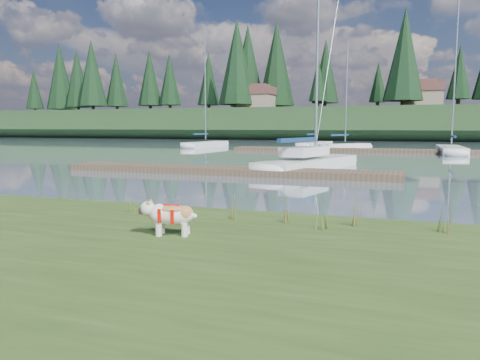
% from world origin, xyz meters
% --- Properties ---
extents(ground, '(200.00, 200.00, 0.00)m').
position_xyz_m(ground, '(0.00, 30.00, 0.00)').
color(ground, slate).
rests_on(ground, ground).
extents(bank, '(60.00, 9.00, 0.35)m').
position_xyz_m(bank, '(0.00, -6.00, 0.17)').
color(bank, '#344C1C').
rests_on(bank, ground).
extents(ridge, '(200.00, 20.00, 5.00)m').
position_xyz_m(ridge, '(0.00, 73.00, 2.50)').
color(ridge, '#1A3118').
rests_on(ridge, ground).
extents(bulldog, '(1.00, 0.55, 0.59)m').
position_xyz_m(bulldog, '(0.27, -4.21, 0.72)').
color(bulldog, silver).
rests_on(bulldog, bank).
extents(sailboat_main, '(4.22, 9.68, 13.62)m').
position_xyz_m(sailboat_main, '(-0.52, 13.18, 0.42)').
color(sailboat_main, silver).
rests_on(sailboat_main, ground).
extents(dock_near, '(16.00, 2.00, 0.30)m').
position_xyz_m(dock_near, '(-4.00, 9.00, 0.15)').
color(dock_near, '#4C3D2C').
rests_on(dock_near, ground).
extents(dock_far, '(26.00, 2.20, 0.30)m').
position_xyz_m(dock_far, '(2.00, 30.00, 0.15)').
color(dock_far, '#4C3D2C').
rests_on(dock_far, ground).
extents(sailboat_bg_0, '(2.38, 8.55, 12.19)m').
position_xyz_m(sailboat_bg_0, '(-16.22, 35.27, 0.32)').
color(sailboat_bg_0, silver).
rests_on(sailboat_bg_0, ground).
extents(sailboat_bg_1, '(2.79, 7.91, 11.61)m').
position_xyz_m(sailboat_bg_1, '(-4.93, 37.86, 0.33)').
color(sailboat_bg_1, silver).
rests_on(sailboat_bg_1, ground).
extents(sailboat_bg_2, '(4.81, 6.27, 10.18)m').
position_xyz_m(sailboat_bg_2, '(-1.19, 34.05, 0.33)').
color(sailboat_bg_2, silver).
rests_on(sailboat_bg_2, ground).
extents(sailboat_bg_3, '(1.93, 9.08, 13.18)m').
position_xyz_m(sailboat_bg_3, '(7.38, 31.26, 0.32)').
color(sailboat_bg_3, silver).
rests_on(sailboat_bg_3, ground).
extents(weed_0, '(0.17, 0.14, 0.57)m').
position_xyz_m(weed_0, '(0.79, -2.55, 0.59)').
color(weed_0, '#475B23').
rests_on(weed_0, bank).
extents(weed_1, '(0.17, 0.14, 0.53)m').
position_xyz_m(weed_1, '(1.93, -2.61, 0.57)').
color(weed_1, '#475B23').
rests_on(weed_1, bank).
extents(weed_2, '(0.17, 0.14, 0.77)m').
position_xyz_m(weed_2, '(3.23, -2.40, 0.67)').
color(weed_2, '#475B23').
rests_on(weed_2, bank).
extents(weed_3, '(0.17, 0.14, 0.49)m').
position_xyz_m(weed_3, '(-1.59, -2.62, 0.56)').
color(weed_3, '#475B23').
rests_on(weed_3, bank).
extents(weed_4, '(0.17, 0.14, 0.47)m').
position_xyz_m(weed_4, '(2.64, -2.89, 0.55)').
color(weed_4, '#475B23').
rests_on(weed_4, bank).
extents(weed_5, '(0.17, 0.14, 0.56)m').
position_xyz_m(weed_5, '(4.74, -2.44, 0.58)').
color(weed_5, '#475B23').
rests_on(weed_5, bank).
extents(mud_lip, '(60.00, 0.50, 0.14)m').
position_xyz_m(mud_lip, '(0.00, -1.60, 0.07)').
color(mud_lip, '#33281C').
rests_on(mud_lip, ground).
extents(conifer_0, '(5.72, 5.72, 14.15)m').
position_xyz_m(conifer_0, '(-55.00, 67.00, 12.64)').
color(conifer_0, '#382619').
rests_on(conifer_0, ridge).
extents(conifer_1, '(4.40, 4.40, 11.30)m').
position_xyz_m(conifer_1, '(-40.00, 71.00, 11.28)').
color(conifer_1, '#382619').
rests_on(conifer_1, ridge).
extents(conifer_2, '(6.60, 6.60, 16.05)m').
position_xyz_m(conifer_2, '(-25.00, 68.00, 13.54)').
color(conifer_2, '#382619').
rests_on(conifer_2, ridge).
extents(conifer_3, '(4.84, 4.84, 12.25)m').
position_xyz_m(conifer_3, '(-10.00, 72.00, 11.74)').
color(conifer_3, '#382619').
rests_on(conifer_3, ridge).
extents(conifer_4, '(6.16, 6.16, 15.10)m').
position_xyz_m(conifer_4, '(3.00, 66.00, 13.09)').
color(conifer_4, '#382619').
rests_on(conifer_4, ridge).
extents(house_0, '(6.30, 5.30, 4.65)m').
position_xyz_m(house_0, '(-22.00, 70.00, 7.31)').
color(house_0, gray).
rests_on(house_0, ridge).
extents(house_1, '(6.30, 5.30, 4.65)m').
position_xyz_m(house_1, '(6.00, 71.00, 7.31)').
color(house_1, gray).
rests_on(house_1, ridge).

